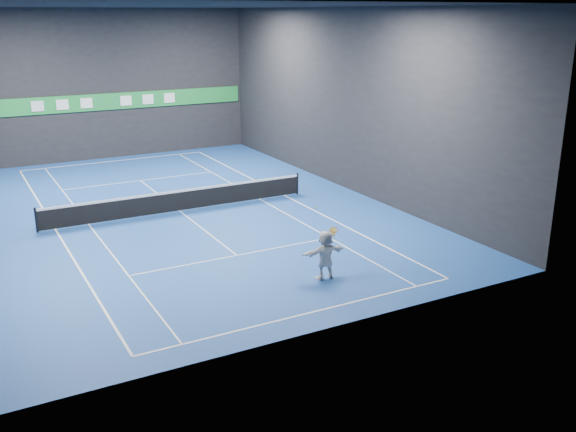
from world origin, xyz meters
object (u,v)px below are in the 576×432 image
player (325,255)px  tennis_net (179,200)px  tennis_ball (316,208)px  tennis_racket (334,231)px

player → tennis_net: 9.98m
tennis_ball → tennis_racket: size_ratio=0.14×
player → tennis_racket: bearing=-170.5°
tennis_net → tennis_racket: tennis_racket is taller
player → tennis_net: size_ratio=0.14×
tennis_racket → tennis_net: bearing=102.4°
tennis_racket → tennis_ball: bearing=-173.9°
player → tennis_ball: bearing=7.2°
tennis_ball → tennis_net: tennis_ball is taller
player → tennis_racket: 0.87m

